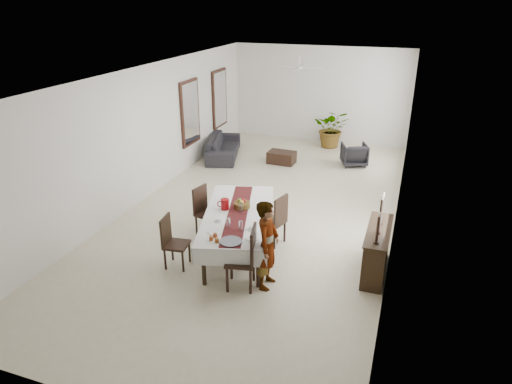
% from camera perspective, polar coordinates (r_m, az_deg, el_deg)
% --- Properties ---
extents(floor, '(6.00, 12.00, 0.00)m').
position_cam_1_polar(floor, '(10.87, 0.91, -2.16)').
color(floor, beige).
rests_on(floor, ground).
extents(ceiling, '(6.00, 12.00, 0.02)m').
position_cam_1_polar(ceiling, '(9.93, 1.03, 14.76)').
color(ceiling, white).
rests_on(ceiling, wall_back).
extents(wall_back, '(6.00, 0.02, 3.20)m').
position_cam_1_polar(wall_back, '(15.92, 7.98, 11.95)').
color(wall_back, white).
rests_on(wall_back, floor).
extents(wall_front, '(6.00, 0.02, 3.20)m').
position_cam_1_polar(wall_front, '(5.48, -19.87, -12.43)').
color(wall_front, white).
rests_on(wall_front, floor).
extents(wall_left, '(0.02, 12.00, 3.20)m').
position_cam_1_polar(wall_left, '(11.55, -13.41, 7.23)').
color(wall_left, white).
rests_on(wall_left, floor).
extents(wall_right, '(0.02, 12.00, 3.20)m').
position_cam_1_polar(wall_right, '(9.81, 17.87, 3.89)').
color(wall_right, white).
rests_on(wall_right, floor).
extents(dining_table_top, '(1.72, 2.77, 0.05)m').
position_cam_1_polar(dining_table_top, '(8.83, -2.29, -2.88)').
color(dining_table_top, black).
rests_on(dining_table_top, table_leg_fl).
extents(table_leg_fl, '(0.09, 0.09, 0.75)m').
position_cam_1_polar(table_leg_fl, '(8.04, -6.56, -9.20)').
color(table_leg_fl, black).
rests_on(table_leg_fl, floor).
extents(table_leg_fr, '(0.09, 0.09, 0.75)m').
position_cam_1_polar(table_leg_fr, '(7.93, 0.27, -9.50)').
color(table_leg_fr, black).
rests_on(table_leg_fr, floor).
extents(table_leg_bl, '(0.09, 0.09, 0.75)m').
position_cam_1_polar(table_leg_bl, '(10.16, -4.19, -1.80)').
color(table_leg_bl, black).
rests_on(table_leg_bl, floor).
extents(table_leg_br, '(0.09, 0.09, 0.75)m').
position_cam_1_polar(table_leg_br, '(10.07, 1.15, -1.96)').
color(table_leg_br, black).
rests_on(table_leg_br, floor).
extents(tablecloth_top, '(1.96, 3.01, 0.01)m').
position_cam_1_polar(tablecloth_top, '(8.82, -2.29, -2.70)').
color(tablecloth_top, white).
rests_on(tablecloth_top, dining_table_top).
extents(tablecloth_drape_left, '(0.75, 2.67, 0.32)m').
position_cam_1_polar(tablecloth_drape_left, '(8.97, -6.28, -3.46)').
color(tablecloth_drape_left, silver).
rests_on(tablecloth_drape_left, dining_table_top).
extents(tablecloth_drape_right, '(0.75, 2.67, 0.32)m').
position_cam_1_polar(tablecloth_drape_right, '(8.85, 1.78, -3.72)').
color(tablecloth_drape_right, silver).
rests_on(tablecloth_drape_right, dining_table_top).
extents(tablecloth_drape_near, '(1.22, 0.35, 0.32)m').
position_cam_1_polar(tablecloth_drape_near, '(7.69, -3.35, -8.24)').
color(tablecloth_drape_near, silver).
rests_on(tablecloth_drape_near, dining_table_top).
extents(tablecloth_drape_far, '(1.22, 0.35, 0.32)m').
position_cam_1_polar(tablecloth_drape_far, '(10.13, -1.47, -0.08)').
color(tablecloth_drape_far, white).
rests_on(tablecloth_drape_far, dining_table_top).
extents(table_runner, '(1.08, 2.69, 0.00)m').
position_cam_1_polar(table_runner, '(8.81, -2.29, -2.65)').
color(table_runner, maroon).
rests_on(table_runner, tablecloth_top).
extents(red_pitcher, '(0.20, 0.20, 0.21)m').
position_cam_1_polar(red_pitcher, '(8.94, -3.91, -1.54)').
color(red_pitcher, maroon).
rests_on(red_pitcher, tablecloth_top).
extents(pitcher_handle, '(0.13, 0.06, 0.13)m').
position_cam_1_polar(pitcher_handle, '(8.96, -4.49, -1.52)').
color(pitcher_handle, '#9D0B11').
rests_on(pitcher_handle, red_pitcher).
extents(wine_glass_near, '(0.08, 0.08, 0.18)m').
position_cam_1_polar(wine_glass_near, '(8.14, -1.91, -4.25)').
color(wine_glass_near, white).
rests_on(wine_glass_near, tablecloth_top).
extents(wine_glass_mid, '(0.08, 0.08, 0.18)m').
position_cam_1_polar(wine_glass_mid, '(8.26, -3.47, -3.85)').
color(wine_glass_mid, white).
rests_on(wine_glass_mid, tablecloth_top).
extents(wine_glass_far, '(0.08, 0.08, 0.18)m').
position_cam_1_polar(wine_glass_far, '(8.82, -1.92, -1.98)').
color(wine_glass_far, silver).
rests_on(wine_glass_far, tablecloth_top).
extents(teacup_right, '(0.10, 0.10, 0.06)m').
position_cam_1_polar(teacup_right, '(8.20, -0.52, -4.49)').
color(teacup_right, silver).
rests_on(teacup_right, saucer_right).
extents(saucer_right, '(0.16, 0.16, 0.01)m').
position_cam_1_polar(saucer_right, '(8.21, -0.52, -4.65)').
color(saucer_right, silver).
rests_on(saucer_right, tablecloth_top).
extents(teacup_left, '(0.10, 0.10, 0.06)m').
position_cam_1_polar(teacup_left, '(8.51, -4.72, -3.50)').
color(teacup_left, white).
rests_on(teacup_left, saucer_left).
extents(saucer_left, '(0.16, 0.16, 0.01)m').
position_cam_1_polar(saucer_left, '(8.52, -4.72, -3.65)').
color(saucer_left, silver).
rests_on(saucer_left, tablecloth_top).
extents(plate_near_right, '(0.26, 0.26, 0.02)m').
position_cam_1_polar(plate_near_right, '(7.93, -0.46, -5.73)').
color(plate_near_right, white).
rests_on(plate_near_right, tablecloth_top).
extents(bread_near_right, '(0.10, 0.10, 0.10)m').
position_cam_1_polar(bread_near_right, '(7.91, -0.47, -5.55)').
color(bread_near_right, tan).
rests_on(bread_near_right, plate_near_right).
extents(plate_near_left, '(0.26, 0.26, 0.02)m').
position_cam_1_polar(plate_near_left, '(8.14, -5.15, -5.01)').
color(plate_near_left, silver).
rests_on(plate_near_left, tablecloth_top).
extents(plate_far_left, '(0.26, 0.26, 0.02)m').
position_cam_1_polar(plate_far_left, '(9.38, -4.01, -0.97)').
color(plate_far_left, white).
rests_on(plate_far_left, tablecloth_top).
extents(serving_tray, '(0.39, 0.39, 0.02)m').
position_cam_1_polar(serving_tray, '(7.82, -3.16, -6.19)').
color(serving_tray, '#3D3D42').
rests_on(serving_tray, tablecloth_top).
extents(jam_jar_a, '(0.07, 0.07, 0.08)m').
position_cam_1_polar(jam_jar_a, '(7.81, -4.92, -6.05)').
color(jam_jar_a, brown).
rests_on(jam_jar_a, tablecloth_top).
extents(jam_jar_b, '(0.07, 0.07, 0.08)m').
position_cam_1_polar(jam_jar_b, '(7.88, -5.63, -5.79)').
color(jam_jar_b, '#8A3C14').
rests_on(jam_jar_b, tablecloth_top).
extents(jam_jar_c, '(0.07, 0.07, 0.08)m').
position_cam_1_polar(jam_jar_c, '(7.96, -5.12, -5.43)').
color(jam_jar_c, maroon).
rests_on(jam_jar_c, tablecloth_top).
extents(fruit_basket, '(0.32, 0.32, 0.11)m').
position_cam_1_polar(fruit_basket, '(9.03, -1.78, -1.62)').
color(fruit_basket, brown).
rests_on(fruit_basket, tablecloth_top).
extents(fruit_red, '(0.10, 0.10, 0.10)m').
position_cam_1_polar(fruit_red, '(9.01, -1.57, -1.10)').
color(fruit_red, maroon).
rests_on(fruit_red, fruit_basket).
extents(fruit_green, '(0.09, 0.09, 0.09)m').
position_cam_1_polar(fruit_green, '(9.03, -2.04, -1.06)').
color(fruit_green, '#5A8227').
rests_on(fruit_green, fruit_basket).
extents(fruit_yellow, '(0.09, 0.09, 0.09)m').
position_cam_1_polar(fruit_yellow, '(8.95, -1.82, -1.30)').
color(fruit_yellow, gold).
rests_on(fruit_yellow, fruit_basket).
extents(chair_right_near_seat, '(0.58, 0.58, 0.06)m').
position_cam_1_polar(chair_right_near_seat, '(7.88, -1.94, -8.60)').
color(chair_right_near_seat, black).
rests_on(chair_right_near_seat, chair_right_near_leg_fl).
extents(chair_right_near_leg_fl, '(0.06, 0.06, 0.48)m').
position_cam_1_polar(chair_right_near_leg_fl, '(7.83, -0.69, -11.15)').
color(chair_right_near_leg_fl, black).
rests_on(chair_right_near_leg_fl, floor).
extents(chair_right_near_leg_fr, '(0.06, 0.06, 0.48)m').
position_cam_1_polar(chair_right_near_leg_fr, '(8.16, -0.28, -9.58)').
color(chair_right_near_leg_fr, black).
rests_on(chair_right_near_leg_fr, floor).
extents(chair_right_near_leg_bl, '(0.06, 0.06, 0.48)m').
position_cam_1_polar(chair_right_near_leg_bl, '(7.89, -3.62, -10.91)').
color(chair_right_near_leg_bl, black).
rests_on(chair_right_near_leg_bl, floor).
extents(chair_right_near_leg_br, '(0.06, 0.06, 0.48)m').
position_cam_1_polar(chair_right_near_leg_br, '(8.22, -3.08, -9.36)').
color(chair_right_near_leg_br, black).
rests_on(chair_right_near_leg_br, floor).
extents(chair_right_near_back, '(0.14, 0.49, 0.62)m').
position_cam_1_polar(chair_right_near_back, '(7.68, -0.33, -6.61)').
color(chair_right_near_back, black).
rests_on(chair_right_near_back, chair_right_near_seat).
extents(chair_right_far_seat, '(0.57, 0.57, 0.05)m').
position_cam_1_polar(chair_right_far_seat, '(9.24, 2.03, -3.74)').
color(chair_right_far_seat, black).
rests_on(chair_right_far_seat, chair_right_far_leg_fl).
extents(chair_right_far_leg_fl, '(0.06, 0.06, 0.45)m').
position_cam_1_polar(chair_right_far_leg_fl, '(9.13, 2.32, -5.89)').
color(chair_right_far_leg_fl, black).
rests_on(chair_right_far_leg_fl, floor).
extents(chair_right_far_leg_fr, '(0.06, 0.06, 0.45)m').
position_cam_1_polar(chair_right_far_leg_fr, '(9.40, 3.59, -4.98)').
color(chair_right_far_leg_fr, black).
rests_on(chair_right_far_leg_fr, floor).
extents(chair_right_far_leg_bl, '(0.06, 0.06, 0.45)m').
position_cam_1_polar(chair_right_far_leg_bl, '(9.31, 0.41, -5.24)').
color(chair_right_far_leg_bl, black).
rests_on(chair_right_far_leg_bl, floor).
extents(chair_right_far_leg_br, '(0.06, 0.06, 0.45)m').
position_cam_1_polar(chair_right_far_leg_br, '(9.58, 1.71, -4.37)').
color(chair_right_far_leg_br, black).
rests_on(chair_right_far_leg_br, floor).
extents(chair_right_far_back, '(0.17, 0.45, 0.58)m').
position_cam_1_polar(chair_right_far_back, '(9.00, 3.15, -2.32)').
color(chair_right_far_back, black).
rests_on(chair_right_far_back, chair_right_far_seat).
extents(chair_left_near_seat, '(0.47, 0.47, 0.05)m').
position_cam_1_polar(chair_left_near_seat, '(8.60, -9.90, -6.52)').
color(chair_left_near_seat, black).
rests_on(chair_left_near_seat, chair_left_near_leg_fl).
extents(chair_left_near_leg_fl, '(0.05, 0.05, 0.42)m').
position_cam_1_polar(chair_left_near_leg_fl, '(8.92, -10.42, -7.15)').
color(chair_left_near_leg_fl, black).
rests_on(chair_left_near_leg_fl, floor).
extents(chair_left_near_leg_fr, '(0.05, 0.05, 0.42)m').
position_cam_1_polar(chair_left_near_leg_fr, '(8.65, -11.30, -8.28)').
color(chair_left_near_leg_fr, black).
rests_on(chair_left_near_leg_fr, floor).
extents(chair_left_near_leg_bl, '(0.05, 0.05, 0.42)m').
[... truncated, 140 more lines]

